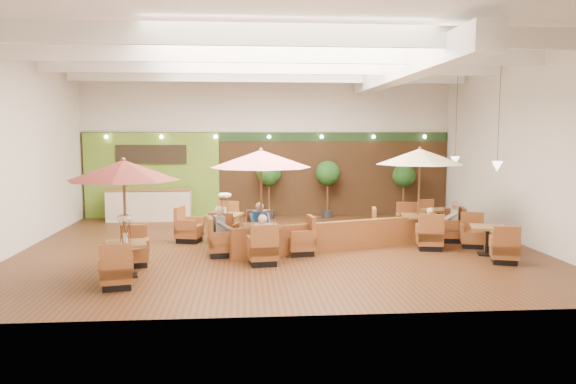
{
  "coord_description": "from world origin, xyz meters",
  "views": [
    {
      "loc": [
        -0.98,
        -15.49,
        3.19
      ],
      "look_at": [
        0.3,
        0.5,
        1.5
      ],
      "focal_mm": 35.0,
      "sensor_mm": 36.0,
      "label": 1
    }
  ],
  "objects": [
    {
      "name": "booth_divider",
      "position": [
        1.45,
        -0.7,
        0.4
      ],
      "size": [
        5.59,
        2.01,
        0.81
      ],
      "primitive_type": "cube",
      "rotation": [
        0.0,
        0.0,
        0.32
      ],
      "color": "brown",
      "rests_on": "ground"
    },
    {
      "name": "table_2",
      "position": [
        4.1,
        0.33,
        1.89
      ],
      "size": [
        2.84,
        2.84,
        2.8
      ],
      "rotation": [
        0.0,
        0.0,
        -0.2
      ],
      "color": "brown",
      "rests_on": "ground"
    },
    {
      "name": "table_4",
      "position": [
        5.4,
        -1.46,
        0.37
      ],
      "size": [
        1.08,
        2.72,
        0.96
      ],
      "rotation": [
        0.0,
        0.0,
        -0.31
      ],
      "color": "brown",
      "rests_on": "ground"
    },
    {
      "name": "diner_1",
      "position": [
        -0.52,
        -0.05,
        0.76
      ],
      "size": [
        0.42,
        0.36,
        0.81
      ],
      "rotation": [
        0.0,
        0.0,
        3.3
      ],
      "color": "#2558A1",
      "rests_on": "ground"
    },
    {
      "name": "diner_3",
      "position": [
        4.1,
        -0.7,
        0.73
      ],
      "size": [
        0.38,
        0.33,
        0.71
      ],
      "rotation": [
        0.0,
        0.0,
        -0.21
      ],
      "color": "#2558A1",
      "rests_on": "ground"
    },
    {
      "name": "topiary_0",
      "position": [
        -0.03,
        5.3,
        1.62
      ],
      "size": [
        0.93,
        0.93,
        2.17
      ],
      "color": "black",
      "rests_on": "ground"
    },
    {
      "name": "table_0",
      "position": [
        -3.6,
        -2.98,
        2.01
      ],
      "size": [
        2.46,
        2.7,
        2.66
      ],
      "rotation": [
        0.0,
        0.0,
        0.21
      ],
      "color": "brown",
      "rests_on": "ground"
    },
    {
      "name": "table_3",
      "position": [
        -1.81,
        0.92,
        0.47
      ],
      "size": [
        2.03,
        2.92,
        1.6
      ],
      "rotation": [
        0.0,
        0.0,
        -0.26
      ],
      "color": "brown",
      "rests_on": "ground"
    },
    {
      "name": "table_1",
      "position": [
        -0.52,
        -1.08,
        1.9
      ],
      "size": [
        2.81,
        2.81,
        2.81
      ],
      "rotation": [
        0.0,
        0.0,
        0.13
      ],
      "color": "brown",
      "rests_on": "ground"
    },
    {
      "name": "diner_0",
      "position": [
        -0.52,
        -2.12,
        0.75
      ],
      "size": [
        0.39,
        0.31,
        0.78
      ],
      "rotation": [
        0.0,
        0.0,
        -0.05
      ],
      "color": "silver",
      "rests_on": "ground"
    },
    {
      "name": "room",
      "position": [
        0.25,
        1.22,
        3.63
      ],
      "size": [
        14.04,
        14.0,
        5.52
      ],
      "color": "#381E0F",
      "rests_on": "ground"
    },
    {
      "name": "table_5",
      "position": [
        5.37,
        2.19,
        0.35
      ],
      "size": [
        0.95,
        2.5,
        0.9
      ],
      "rotation": [
        0.0,
        0.0,
        0.19
      ],
      "color": "brown",
      "rests_on": "ground"
    },
    {
      "name": "topiary_1",
      "position": [
        2.18,
        5.3,
        1.61
      ],
      "size": [
        0.93,
        0.93,
        2.16
      ],
      "color": "black",
      "rests_on": "ground"
    },
    {
      "name": "service_counter",
      "position": [
        -4.4,
        5.1,
        0.58
      ],
      "size": [
        3.0,
        0.75,
        1.18
      ],
      "color": "beige",
      "rests_on": "ground"
    },
    {
      "name": "topiary_2",
      "position": [
        5.1,
        5.3,
        1.5
      ],
      "size": [
        0.87,
        0.87,
        2.02
      ],
      "color": "black",
      "rests_on": "ground"
    },
    {
      "name": "diner_4",
      "position": [
        5.13,
        0.33,
        0.74
      ],
      "size": [
        0.39,
        0.42,
        0.76
      ],
      "rotation": [
        0.0,
        0.0,
        1.2
      ],
      "color": "silver",
      "rests_on": "ground"
    },
    {
      "name": "diner_2",
      "position": [
        -1.56,
        -1.08,
        0.78
      ],
      "size": [
        0.41,
        0.46,
        0.86
      ],
      "rotation": [
        0.0,
        0.0,
        4.95
      ],
      "color": "slate",
      "rests_on": "ground"
    }
  ]
}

